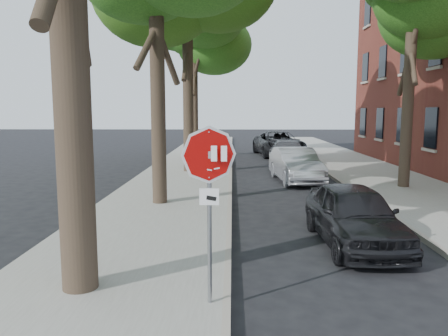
# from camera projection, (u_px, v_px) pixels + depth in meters

# --- Properties ---
(ground) EXTENTS (120.00, 120.00, 0.00)m
(ground) POSITION_uv_depth(u_px,v_px,m) (257.00, 310.00, 6.46)
(ground) COLOR black
(ground) RESTS_ON ground
(sidewalk_left) EXTENTS (4.00, 55.00, 0.12)m
(sidewalk_left) POSITION_uv_depth(u_px,v_px,m) (182.00, 179.00, 18.39)
(sidewalk_left) COLOR gray
(sidewalk_left) RESTS_ON ground
(sidewalk_right) EXTENTS (4.00, 55.00, 0.12)m
(sidewalk_right) POSITION_uv_depth(u_px,v_px,m) (385.00, 179.00, 18.23)
(sidewalk_right) COLOR gray
(sidewalk_right) RESTS_ON ground
(curb_left) EXTENTS (0.12, 55.00, 0.13)m
(curb_left) POSITION_uv_depth(u_px,v_px,m) (230.00, 179.00, 18.35)
(curb_left) COLOR #9E9384
(curb_left) RESTS_ON ground
(curb_right) EXTENTS (0.12, 55.00, 0.13)m
(curb_right) POSITION_uv_depth(u_px,v_px,m) (335.00, 179.00, 18.27)
(curb_right) COLOR #9E9384
(curb_right) RESTS_ON ground
(stop_sign) EXTENTS (0.76, 0.34, 2.61)m
(stop_sign) POSITION_uv_depth(u_px,v_px,m) (209.00, 181.00, 6.19)
(stop_sign) COLOR gray
(stop_sign) RESTS_ON sidewalk_left
(tree_far) EXTENTS (5.29, 4.91, 9.33)m
(tree_far) POSITION_uv_depth(u_px,v_px,m) (194.00, 39.00, 26.48)
(tree_far) COLOR black
(tree_far) RESTS_ON sidewalk_left
(car_a) EXTENTS (1.73, 3.98, 1.33)m
(car_a) POSITION_uv_depth(u_px,v_px,m) (354.00, 215.00, 9.54)
(car_a) COLOR black
(car_a) RESTS_ON ground
(car_b) EXTENTS (1.90, 4.36, 1.39)m
(car_b) POSITION_uv_depth(u_px,v_px,m) (296.00, 165.00, 17.92)
(car_b) COLOR #929399
(car_b) RESTS_ON ground
(car_c) EXTENTS (2.20, 4.76, 1.35)m
(car_c) POSITION_uv_depth(u_px,v_px,m) (288.00, 154.00, 22.61)
(car_c) COLOR #46464B
(car_c) RESTS_ON ground
(car_d) EXTENTS (3.24, 5.89, 1.56)m
(car_d) POSITION_uv_depth(u_px,v_px,m) (279.00, 144.00, 27.97)
(car_d) COLOR black
(car_d) RESTS_ON ground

